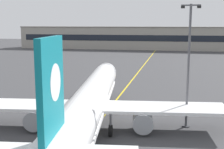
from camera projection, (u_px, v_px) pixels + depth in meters
The scene contains 4 objects.
taxiway_centreline at pixel (123, 92), 55.31m from camera, with size 0.30×180.00×0.01m, color yellow.
airliner_foreground at pixel (90, 102), 35.03m from camera, with size 32.35×41.48×11.65m.
apron_lamp_post at pixel (188, 65), 35.45m from camera, with size 2.24×0.90×14.64m.
terminal_building at pixel (157, 38), 143.96m from camera, with size 135.39×12.40×10.88m.
Camera 1 is at (8.89, -23.28, 12.46)m, focal length 48.24 mm.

